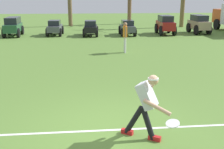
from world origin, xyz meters
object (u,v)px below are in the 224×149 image
Objects in this scene: teammate_near_sideline at (125,35)px; parked_car_slot_b at (13,26)px; parked_car_slot_d at (91,28)px; frisbee_thrower at (146,103)px; parked_car_slot_f at (165,24)px; frisbee_in_flight at (173,123)px; parked_car_slot_e at (127,27)px; parked_car_slot_c at (55,28)px; parked_car_slot_g at (199,24)px.

teammate_near_sideline reaches higher than parked_car_slot_b.
parked_car_slot_b is 1.09× the size of parked_car_slot_d.
frisbee_thrower is 17.05m from parked_car_slot_b.
parked_car_slot_d is 0.94× the size of parked_car_slot_f.
frisbee_thrower is 0.69m from frisbee_in_flight.
teammate_near_sideline reaches higher than parked_car_slot_d.
teammate_near_sideline is (0.36, 9.51, 0.38)m from frisbee_in_flight.
parked_car_slot_f is (11.25, -0.03, 0.02)m from parked_car_slot_b.
frisbee_in_flight is 0.17× the size of parked_car_slot_e.
parked_car_slot_f reaches higher than frisbee_in_flight.
frisbee_in_flight is 16.88m from parked_car_slot_c.
parked_car_slot_g is (5.66, 0.50, 0.18)m from parked_car_slot_e.
parked_car_slot_f and parked_car_slot_g have the same top height.
frisbee_thrower is 0.59× the size of parked_car_slot_g.
parked_car_slot_d is at bearing -3.15° from parked_car_slot_b.
parked_car_slot_d is (5.60, -0.31, -0.16)m from parked_car_slot_b.
parked_car_slot_c is 1.01× the size of parked_car_slot_e.
frisbee_in_flight is 17.67m from parked_car_slot_b.
parked_car_slot_c is 0.99× the size of parked_car_slot_d.
parked_car_slot_b is at bearing 113.02° from frisbee_in_flight.
teammate_near_sideline is 6.67m from parked_car_slot_d.
parked_car_slot_b reaches higher than parked_car_slot_c.
parked_car_slot_b is at bearing -179.12° from parked_car_slot_g.
frisbee_in_flight is 16.04m from parked_car_slot_e.
teammate_near_sideline is 0.66× the size of parked_car_slot_g.
parked_car_slot_e is (1.82, 15.48, -0.23)m from frisbee_thrower.
parked_car_slot_c is 2.68m from parked_car_slot_d.
frisbee_thrower is at bearing -96.69° from parked_car_slot_e.
parked_car_slot_b is (-7.27, 6.75, -0.22)m from teammate_near_sideline.
teammate_near_sideline is 0.70× the size of parked_car_slot_c.
frisbee_thrower is at bearing -94.92° from teammate_near_sideline.
frisbee_thrower reaches higher than parked_car_slot_g.
teammate_near_sideline is at bearing -75.50° from parked_car_slot_d.
frisbee_thrower is at bearing -106.82° from parked_car_slot_f.
frisbee_in_flight is 0.17× the size of parked_car_slot_c.
frisbee_thrower is at bearing 130.24° from frisbee_in_flight.
parked_car_slot_e is at bearing 84.99° from frisbee_in_flight.
parked_car_slot_f is 2.73m from parked_car_slot_g.
parked_car_slot_e is at bearing -175.19° from parked_car_slot_f.
parked_car_slot_e is at bearing 80.87° from teammate_near_sideline.
parked_car_slot_f is at bearing 73.18° from frisbee_thrower.
parked_car_slot_d is at bearing -179.43° from parked_car_slot_e.
parked_car_slot_b is 13.97m from parked_car_slot_g.
parked_car_slot_d is at bearing -176.43° from parked_car_slot_g.
frisbee_thrower is 15.48m from parked_car_slot_d.
parked_car_slot_c is at bearing 102.49° from frisbee_thrower.
parked_car_slot_f is at bearing -174.78° from parked_car_slot_g.
parked_car_slot_d is 8.39m from parked_car_slot_g.
teammate_near_sideline is 0.71× the size of parked_car_slot_e.
parked_car_slot_c is at bearing 175.30° from parked_car_slot_e.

